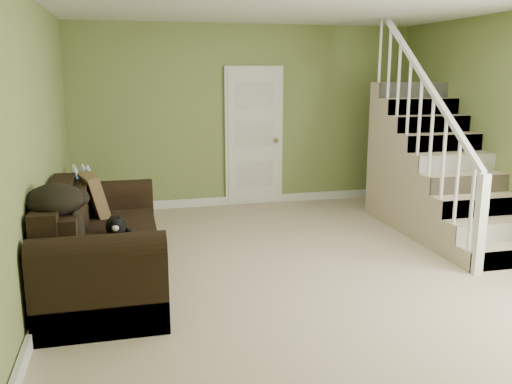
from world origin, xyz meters
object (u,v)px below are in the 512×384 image
side_table (85,205)px  banana (116,250)px  cat (116,226)px  sofa (99,249)px

side_table → banana: bearing=-80.6°
cat → banana: (0.00, -0.49, -0.07)m
cat → banana: cat is taller
cat → side_table: bearing=101.7°
sofa → cat: (0.17, -0.11, 0.24)m
sofa → banana: (0.17, -0.61, 0.17)m
side_table → cat: side_table is taller
cat → sofa: bearing=146.2°
sofa → side_table: 1.98m
sofa → side_table: size_ratio=2.86×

